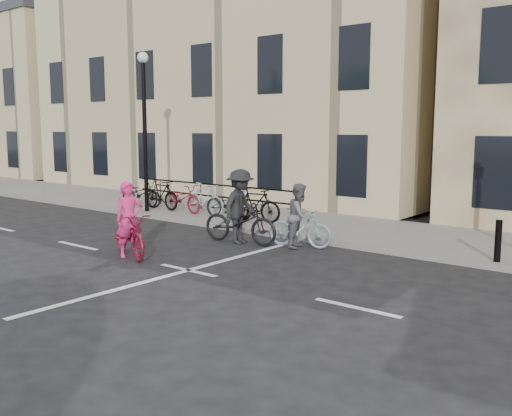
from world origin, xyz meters
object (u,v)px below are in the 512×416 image
Objects in this scene: lamp_post at (144,112)px; cyclist_grey at (300,222)px; cyclist_pink at (130,231)px; cyclist_dark at (240,214)px.

lamp_post reaches higher than cyclist_grey.
cyclist_pink is 4.15m from cyclist_grey.
cyclist_dark is at bearing -15.74° from lamp_post.
lamp_post is at bearing 68.27° from cyclist_grey.
cyclist_dark is (-1.49, -0.54, 0.10)m from cyclist_grey.
cyclist_pink is at bearing -43.90° from lamp_post.
cyclist_grey is at bearing -77.23° from cyclist_dark.
cyclist_dark is (5.51, -1.55, -2.73)m from lamp_post.
lamp_post is 6.86m from cyclist_pink.
cyclist_pink is 2.95m from cyclist_dark.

